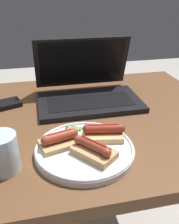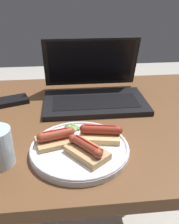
% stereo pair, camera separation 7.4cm
% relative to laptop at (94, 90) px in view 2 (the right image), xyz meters
% --- Properties ---
extents(desk, '(1.04, 0.77, 0.73)m').
position_rel_laptop_xyz_m(desk, '(-0.06, -0.12, -0.11)').
color(desk, brown).
rests_on(desk, ground_plane).
extents(laptop, '(0.38, 0.29, 0.22)m').
position_rel_laptop_xyz_m(laptop, '(0.00, 0.00, 0.00)').
color(laptop, black).
rests_on(laptop, desk).
extents(plate, '(0.26, 0.26, 0.02)m').
position_rel_laptop_xyz_m(plate, '(-0.08, -0.33, -0.03)').
color(plate, silver).
rests_on(plate, desk).
extents(sausage_toast_left, '(0.12, 0.12, 0.04)m').
position_rel_laptop_xyz_m(sausage_toast_left, '(-0.07, -0.36, -0.01)').
color(sausage_toast_left, tan).
rests_on(sausage_toast_left, plate).
extents(sausage_toast_middle, '(0.12, 0.09, 0.04)m').
position_rel_laptop_xyz_m(sausage_toast_middle, '(-0.02, -0.29, -0.01)').
color(sausage_toast_middle, tan).
rests_on(sausage_toast_middle, plate).
extents(sausage_toast_right, '(0.12, 0.09, 0.04)m').
position_rel_laptop_xyz_m(sausage_toast_right, '(-0.14, -0.30, -0.01)').
color(sausage_toast_right, tan).
rests_on(sausage_toast_right, plate).
extents(salad_pile, '(0.08, 0.05, 0.01)m').
position_rel_laptop_xyz_m(salad_pile, '(-0.09, -0.23, -0.02)').
color(salad_pile, '#4C8E3D').
rests_on(salad_pile, plate).
extents(external_drive, '(0.13, 0.10, 0.02)m').
position_rel_laptop_xyz_m(external_drive, '(-0.31, 0.01, -0.03)').
color(external_drive, black).
rests_on(external_drive, desk).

